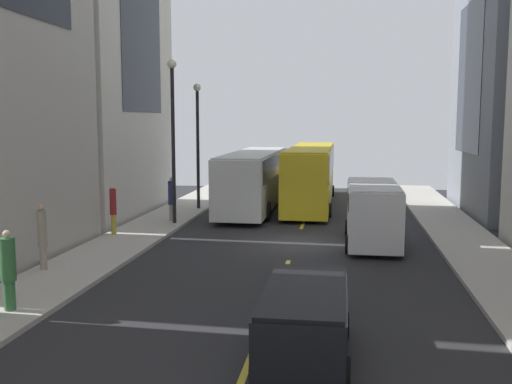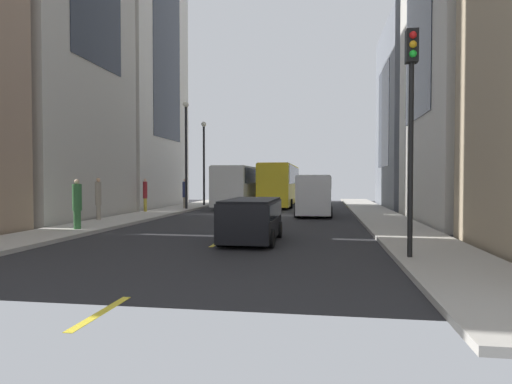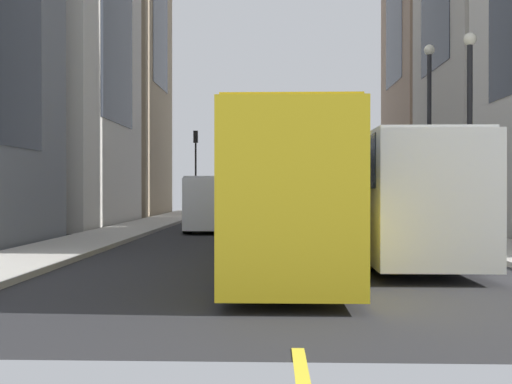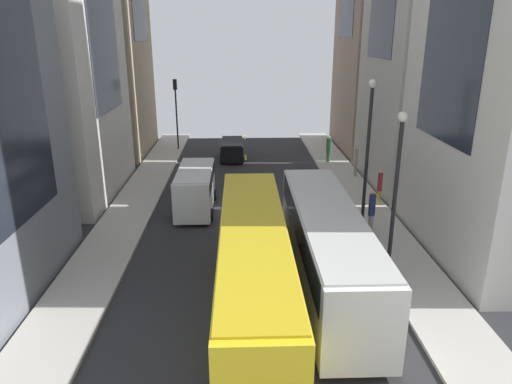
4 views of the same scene
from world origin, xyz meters
name	(u,v)px [view 2 (image 2 of 4)]	position (x,y,z in m)	size (l,w,h in m)	color
ground_plane	(264,215)	(0.00, 0.00, 0.00)	(41.12, 41.12, 0.00)	#28282B
sidewalk_west	(159,213)	(-7.15, 0.00, 0.07)	(2.81, 44.00, 0.15)	#B2ADA3
sidewalk_east	(378,215)	(7.15, 0.00, 0.07)	(2.81, 44.00, 0.15)	#B2ADA3
lane_stripe_0	(101,313)	(0.00, -21.00, 0.01)	(0.16, 2.00, 0.01)	yellow
lane_stripe_1	(218,243)	(0.00, -12.60, 0.01)	(0.16, 2.00, 0.01)	yellow
lane_stripe_2	(254,221)	(0.00, -4.20, 0.01)	(0.16, 2.00, 0.01)	yellow
lane_stripe_3	(272,211)	(0.00, 4.20, 0.01)	(0.16, 2.00, 0.01)	yellow
lane_stripe_4	(282,204)	(0.00, 12.60, 0.01)	(0.16, 2.00, 0.01)	yellow
lane_stripe_5	(289,200)	(0.00, 21.00, 0.01)	(0.16, 2.00, 0.01)	yellow
building_west_2	(131,56)	(-11.86, 6.19, 12.44)	(6.27, 11.02, 24.87)	beige
building_east_2	(422,116)	(11.82, 9.90, 7.52)	(6.18, 11.20, 15.04)	slate
city_bus_white	(242,183)	(-3.16, 9.19, 2.01)	(2.80, 12.65, 3.35)	silver
streetcar_yellow	(281,182)	(0.01, 11.25, 2.12)	(2.70, 13.94, 3.59)	yellow
delivery_van_white	(314,192)	(3.20, 0.12, 1.51)	(2.25, 5.69, 2.58)	white
car_black_0	(252,217)	(1.17, -12.08, 0.93)	(1.96, 4.29, 1.58)	black
pedestrian_crossing_near	(145,194)	(-8.08, -0.05, 1.35)	(0.29, 0.29, 2.23)	gold
pedestrian_walking_far	(77,203)	(-6.80, -10.41, 1.29)	(0.40, 0.40, 2.17)	#336B38
pedestrian_crossing_mid	(185,193)	(-6.56, 3.81, 1.31)	(0.37, 0.37, 2.20)	gray
pedestrian_waiting_curb	(98,197)	(-8.07, -6.26, 1.35)	(0.31, 0.31, 2.24)	gray
traffic_light_near_corner	(411,100)	(6.15, -15.37, 4.47)	(0.32, 0.44, 6.25)	black
streetlamp_near	(186,144)	(-6.25, 3.20, 4.93)	(0.44, 0.44, 7.92)	black
streetlamp_far	(204,154)	(-6.25, 8.08, 4.48)	(0.44, 0.44, 7.07)	black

